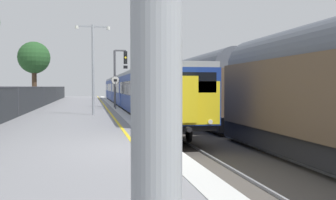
% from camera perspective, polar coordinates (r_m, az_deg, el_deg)
% --- Properties ---
extents(ground, '(17.40, 110.00, 1.21)m').
position_cam_1_polar(ground, '(10.98, 11.16, -9.88)').
color(ground, gray).
extents(commuter_train_at_platform, '(2.83, 41.95, 3.81)m').
position_cam_1_polar(commuter_train_at_platform, '(34.83, -5.81, 1.41)').
color(commuter_train_at_platform, navy).
rests_on(commuter_train_at_platform, ground).
extents(freight_train_adjacent_track, '(2.60, 40.49, 4.78)m').
position_cam_1_polar(freight_train_adjacent_track, '(25.91, 5.37, 1.96)').
color(freight_train_adjacent_track, '#232326').
rests_on(freight_train_adjacent_track, ground).
extents(signal_gantry, '(1.10, 0.24, 4.57)m').
position_cam_1_polar(signal_gantry, '(29.81, -7.62, 4.38)').
color(signal_gantry, '#47474C').
rests_on(signal_gantry, ground).
extents(speed_limit_sign, '(0.59, 0.08, 2.42)m').
position_cam_1_polar(speed_limit_sign, '(27.52, -8.07, 1.83)').
color(speed_limit_sign, '#59595B').
rests_on(speed_limit_sign, ground).
extents(platform_lamp_mid, '(2.00, 0.20, 5.25)m').
position_cam_1_polar(platform_lamp_mid, '(22.19, -11.44, 5.82)').
color(platform_lamp_mid, '#93999E').
rests_on(platform_lamp_mid, ground).
extents(background_tree_left, '(2.90, 2.94, 5.77)m').
position_cam_1_polar(background_tree_left, '(36.44, -19.85, 5.89)').
color(background_tree_left, '#473323').
rests_on(background_tree_left, ground).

